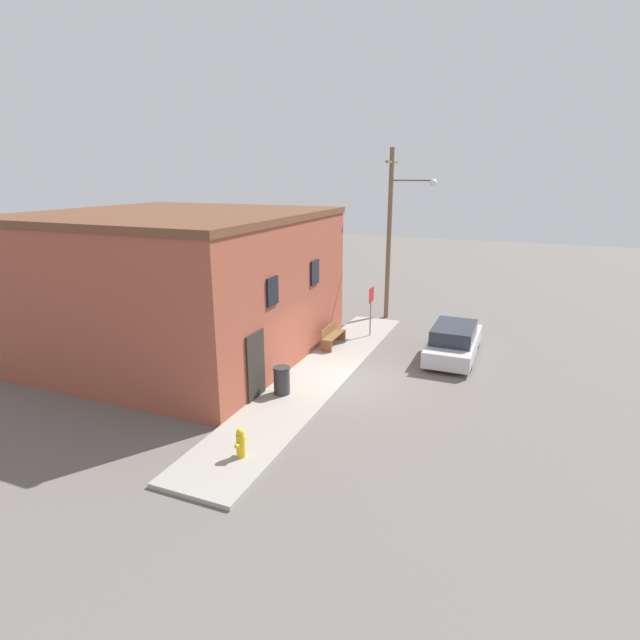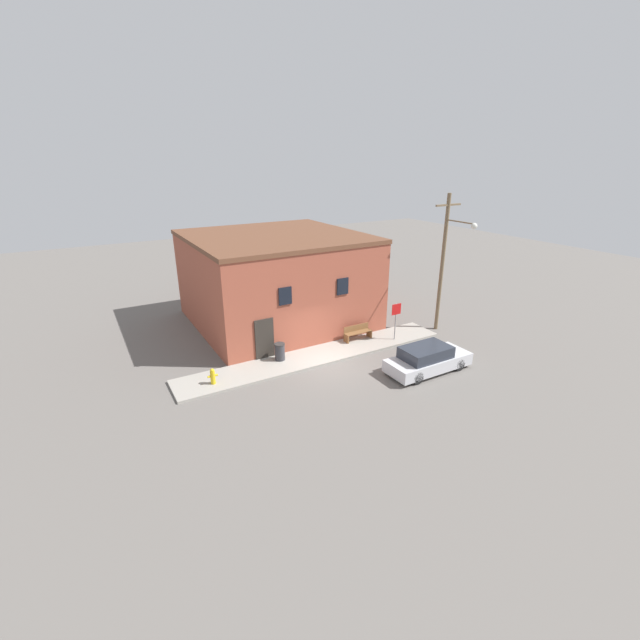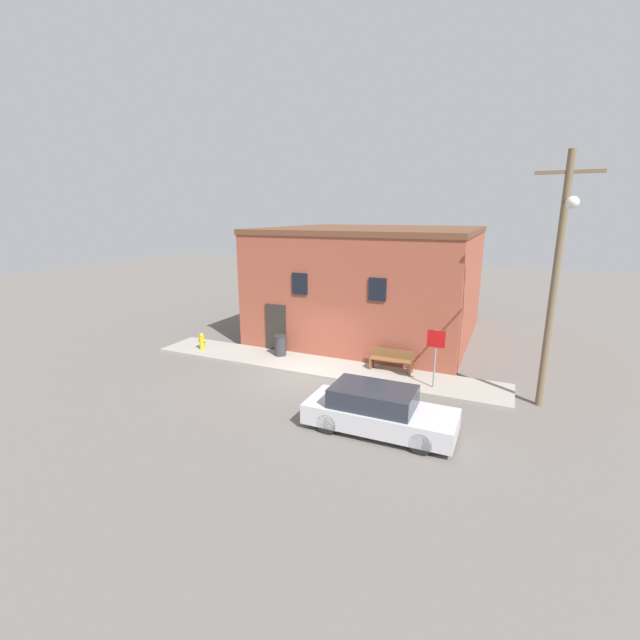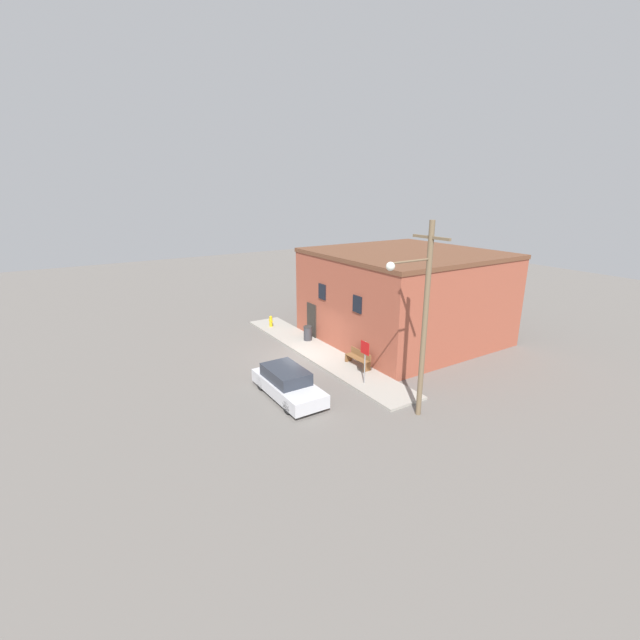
% 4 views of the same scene
% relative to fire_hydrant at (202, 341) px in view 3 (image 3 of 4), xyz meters
% --- Properties ---
extents(ground_plane, '(80.00, 80.00, 0.00)m').
position_rel_fire_hydrant_xyz_m(ground_plane, '(5.59, -0.79, -0.49)').
color(ground_plane, '#66605B').
extents(sidewalk, '(14.70, 2.14, 0.12)m').
position_rel_fire_hydrant_xyz_m(sidewalk, '(5.59, 0.28, -0.43)').
color(sidewalk, '#9E998E').
rests_on(sidewalk, ground).
extents(brick_building, '(9.80, 9.74, 5.41)m').
position_rel_fire_hydrant_xyz_m(brick_building, '(6.01, 6.16, 2.22)').
color(brick_building, '#9E4C38').
rests_on(brick_building, ground).
extents(fire_hydrant, '(0.46, 0.22, 0.75)m').
position_rel_fire_hydrant_xyz_m(fire_hydrant, '(0.00, 0.00, 0.00)').
color(fire_hydrant, gold).
rests_on(fire_hydrant, sidewalk).
extents(stop_sign, '(0.61, 0.06, 2.09)m').
position_rel_fire_hydrant_xyz_m(stop_sign, '(10.29, -0.14, 1.07)').
color(stop_sign, gray).
rests_on(stop_sign, sidewalk).
extents(bench, '(1.64, 0.44, 0.82)m').
position_rel_fire_hydrant_xyz_m(bench, '(8.48, 0.89, 0.04)').
color(bench, brown).
rests_on(bench, sidewalk).
extents(trash_bin, '(0.53, 0.53, 0.88)m').
position_rel_fire_hydrant_xyz_m(trash_bin, '(3.64, 0.71, 0.07)').
color(trash_bin, '#333338').
rests_on(trash_bin, sidewalk).
extents(utility_pole, '(1.80, 2.17, 7.86)m').
position_rel_fire_hydrant_xyz_m(utility_pole, '(13.64, -0.10, 3.84)').
color(utility_pole, brown).
rests_on(utility_pole, ground).
extents(parked_car, '(4.26, 1.66, 1.30)m').
position_rel_fire_hydrant_xyz_m(parked_car, '(9.33, -3.73, 0.13)').
color(parked_car, black).
rests_on(parked_car, ground).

